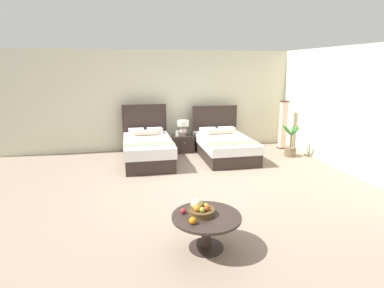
{
  "coord_description": "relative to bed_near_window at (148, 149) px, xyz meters",
  "views": [
    {
      "loc": [
        -1.53,
        -5.73,
        2.34
      ],
      "look_at": [
        -0.17,
        0.56,
        0.75
      ],
      "focal_mm": 29.53,
      "sensor_mm": 36.0,
      "label": 1
    }
  ],
  "objects": [
    {
      "name": "ground_plane",
      "position": [
        1.0,
        -1.96,
        -0.35
      ],
      "size": [
        10.34,
        10.12,
        0.02
      ],
      "primitive_type": "cube",
      "color": "gray"
    },
    {
      "name": "wall_back",
      "position": [
        1.0,
        1.3,
        1.05
      ],
      "size": [
        10.34,
        0.12,
        2.78
      ],
      "primitive_type": "cube",
      "color": "beige",
      "rests_on": "ground"
    },
    {
      "name": "wall_side_right",
      "position": [
        4.37,
        -1.56,
        1.05
      ],
      "size": [
        0.12,
        5.72,
        2.78
      ],
      "primitive_type": "cube",
      "color": "beige",
      "rests_on": "ground"
    },
    {
      "name": "bed_near_window",
      "position": [
        0.0,
        0.0,
        0.0
      ],
      "size": [
        1.2,
        2.05,
        1.34
      ],
      "color": "#312621",
      "rests_on": "ground"
    },
    {
      "name": "bed_near_corner",
      "position": [
        2.0,
        0.0,
        -0.03
      ],
      "size": [
        1.31,
        2.08,
        1.25
      ],
      "color": "#312621",
      "rests_on": "ground"
    },
    {
      "name": "nightstand",
      "position": [
        1.04,
        0.73,
        -0.1
      ],
      "size": [
        0.57,
        0.42,
        0.47
      ],
      "color": "#312621",
      "rests_on": "ground"
    },
    {
      "name": "table_lamp",
      "position": [
        1.04,
        0.75,
        0.39
      ],
      "size": [
        0.32,
        0.32,
        0.42
      ],
      "color": "beige",
      "rests_on": "nightstand"
    },
    {
      "name": "vase",
      "position": [
        0.87,
        0.69,
        0.21
      ],
      "size": [
        0.1,
        0.1,
        0.15
      ],
      "color": "silver",
      "rests_on": "nightstand"
    },
    {
      "name": "coffee_table",
      "position": [
        0.44,
        -4.09,
        0.02
      ],
      "size": [
        0.9,
        0.9,
        0.47
      ],
      "color": "#312621",
      "rests_on": "ground"
    },
    {
      "name": "fruit_bowl",
      "position": [
        0.37,
        -4.04,
        0.21
      ],
      "size": [
        0.35,
        0.35,
        0.21
      ],
      "color": "brown",
      "rests_on": "coffee_table"
    },
    {
      "name": "loose_apple",
      "position": [
        0.16,
        -3.97,
        0.17
      ],
      "size": [
        0.07,
        0.07,
        0.07
      ],
      "color": "red",
      "rests_on": "coffee_table"
    },
    {
      "name": "loose_orange",
      "position": [
        0.22,
        -4.27,
        0.18
      ],
      "size": [
        0.09,
        0.09,
        0.09
      ],
      "color": "orange",
      "rests_on": "coffee_table"
    },
    {
      "name": "floor_lamp_corner",
      "position": [
        3.94,
        0.52,
        0.36
      ],
      "size": [
        0.21,
        0.21,
        1.39
      ],
      "color": "#462122",
      "rests_on": "ground"
    },
    {
      "name": "potted_palm",
      "position": [
        3.75,
        -0.31,
        -0.07
      ],
      "size": [
        0.53,
        0.45,
        0.88
      ],
      "color": "brown",
      "rests_on": "ground"
    }
  ]
}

